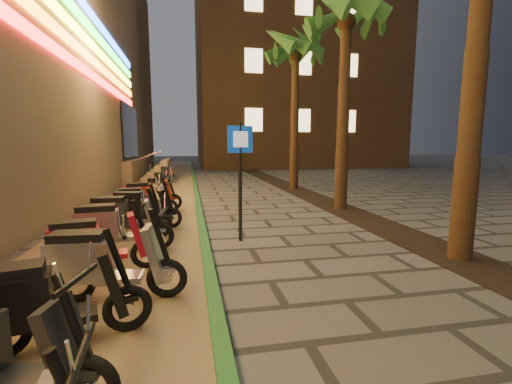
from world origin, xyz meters
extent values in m
plane|color=#474442|center=(0.00, 0.00, 0.00)|extent=(120.00, 120.00, 0.00)
cube|color=#8C7251|center=(-2.60, 10.00, 0.01)|extent=(3.40, 60.00, 0.01)
cube|color=#276A2D|center=(-0.90, 10.00, 0.05)|extent=(0.18, 60.00, 0.10)
cube|color=black|center=(3.60, 5.00, 0.01)|extent=(1.20, 40.00, 0.02)
cube|color=black|center=(-4.45, 18.00, 2.80)|extent=(0.08, 5.00, 3.00)
cube|color=gray|center=(-6.50, 18.00, 0.60)|extent=(5.00, 6.00, 1.20)
cube|color=#FF1414|center=(-4.45, 6.00, 4.50)|extent=(0.06, 26.00, 0.28)
cube|color=orange|center=(-4.45, 6.00, 5.05)|extent=(0.06, 26.00, 0.28)
cube|color=gray|center=(-3.50, 18.00, 0.15)|extent=(0.35, 5.00, 0.30)
cube|color=gray|center=(-3.15, 18.00, 0.45)|extent=(0.35, 5.00, 0.30)
cube|color=gray|center=(-2.80, 18.00, 0.75)|extent=(0.35, 5.00, 0.30)
cube|color=gray|center=(-2.45, 18.00, 1.05)|extent=(0.35, 5.00, 0.30)
cylinder|color=silver|center=(-3.90, 16.00, 1.25)|extent=(2.09, 0.06, 0.81)
cylinder|color=silver|center=(-3.90, 20.00, 1.25)|extent=(2.09, 0.06, 0.81)
cube|color=brown|center=(9.00, 32.00, 12.50)|extent=(18.00, 16.00, 25.00)
cube|color=#E7C67F|center=(4.00, 23.97, 4.00)|extent=(1.40, 0.06, 1.80)
cube|color=#E7C67F|center=(8.00, 23.97, 4.00)|extent=(1.40, 0.06, 1.80)
cube|color=#E7C67F|center=(12.00, 23.97, 4.00)|extent=(1.40, 0.06, 1.80)
cube|color=#E7C67F|center=(4.00, 23.97, 8.50)|extent=(1.40, 0.06, 1.80)
cube|color=#E7C67F|center=(8.00, 23.97, 8.50)|extent=(1.40, 0.06, 1.80)
cube|color=#E7C67F|center=(12.00, 23.97, 8.50)|extent=(1.40, 0.06, 1.80)
cube|color=#E7C67F|center=(8.00, 23.97, 13.00)|extent=(1.40, 0.06, 1.80)
cube|color=#E7C67F|center=(12.00, 23.97, 13.00)|extent=(1.40, 0.06, 1.80)
cylinder|color=#472D19|center=(3.60, 2.00, 2.73)|extent=(0.40, 0.40, 5.45)
cylinder|color=#472D19|center=(3.60, 7.00, 2.85)|extent=(0.40, 0.40, 5.70)
sphere|color=#472D19|center=(3.60, 7.00, 5.70)|extent=(0.56, 0.56, 0.56)
cone|color=#29551A|center=(4.49, 7.00, 6.15)|extent=(0.60, 1.93, 1.52)
cone|color=#29551A|center=(4.28, 7.57, 6.15)|extent=(1.70, 1.86, 1.52)
cone|color=#29551A|center=(3.75, 7.87, 6.15)|extent=(2.00, 0.93, 1.52)
cone|color=#29551A|center=(3.16, 7.77, 6.15)|extent=(1.97, 1.48, 1.52)
cone|color=#29551A|center=(2.77, 7.30, 6.15)|extent=(1.22, 2.02, 1.52)
cone|color=#29551A|center=(2.77, 6.70, 6.15)|extent=(1.22, 2.02, 1.52)
cone|color=#29551A|center=(4.28, 6.43, 6.15)|extent=(1.70, 1.86, 1.52)
cylinder|color=#472D19|center=(3.60, 12.00, 2.98)|extent=(0.40, 0.40, 5.95)
sphere|color=#472D19|center=(3.60, 12.00, 5.95)|extent=(0.56, 0.56, 0.56)
cone|color=#29551A|center=(4.49, 12.00, 6.40)|extent=(0.60, 1.93, 1.52)
cone|color=#29551A|center=(4.28, 12.57, 6.40)|extent=(1.70, 1.86, 1.52)
cone|color=#29551A|center=(3.75, 12.87, 6.40)|extent=(2.00, 0.93, 1.52)
cone|color=#29551A|center=(3.16, 12.77, 6.40)|extent=(1.97, 1.48, 1.52)
cone|color=#29551A|center=(2.77, 12.30, 6.40)|extent=(1.22, 2.02, 1.52)
cone|color=#29551A|center=(2.77, 11.70, 6.40)|extent=(1.22, 2.02, 1.52)
cone|color=#29551A|center=(3.16, 11.23, 6.40)|extent=(1.97, 1.48, 1.52)
cone|color=#29551A|center=(3.75, 11.13, 6.40)|extent=(2.00, 0.93, 1.52)
cone|color=#29551A|center=(4.28, 11.43, 6.40)|extent=(1.70, 1.86, 1.52)
cylinder|color=black|center=(-0.12, 3.96, 1.26)|extent=(0.08, 0.08, 2.52)
cube|color=#0D43AC|center=(-0.11, 3.94, 2.17)|extent=(0.54, 0.18, 0.55)
cube|color=white|center=(-0.11, 3.91, 2.17)|extent=(0.32, 0.11, 0.32)
cylinder|color=black|center=(-1.72, -1.44, 1.04)|extent=(0.08, 0.54, 0.04)
cube|color=#222426|center=(-2.52, -0.48, 0.29)|extent=(0.59, 0.43, 0.08)
cube|color=#222426|center=(-2.11, -0.57, 0.59)|extent=(0.33, 0.43, 0.69)
cylinder|color=black|center=(-2.04, -0.58, 0.78)|extent=(0.28, 0.12, 0.72)
cylinder|color=black|center=(-1.99, -0.59, 1.10)|extent=(0.15, 0.57, 0.04)
cube|color=#222426|center=(-1.97, -0.59, 0.37)|extent=(0.24, 0.18, 0.06)
torus|color=black|center=(-2.98, 0.32, 0.27)|extent=(0.54, 0.24, 0.53)
cylinder|color=silver|center=(-2.98, 0.32, 0.27)|extent=(0.17, 0.14, 0.14)
torus|color=black|center=(-1.88, 0.63, 0.27)|extent=(0.54, 0.24, 0.53)
cylinder|color=silver|center=(-1.88, 0.63, 0.27)|extent=(0.17, 0.14, 0.14)
cube|color=black|center=(-2.44, 0.47, 0.31)|extent=(0.63, 0.48, 0.08)
cube|color=black|center=(-2.90, 0.34, 0.56)|extent=(0.79, 0.56, 0.51)
cube|color=black|center=(-2.90, 0.34, 0.86)|extent=(0.70, 0.48, 0.12)
cube|color=black|center=(-2.02, 0.59, 0.61)|extent=(0.37, 0.47, 0.72)
cylinder|color=black|center=(-1.95, 0.61, 0.82)|extent=(0.29, 0.14, 0.76)
cylinder|color=black|center=(-1.90, 0.62, 1.15)|extent=(0.20, 0.58, 0.05)
cube|color=black|center=(-1.88, 0.63, 0.39)|extent=(0.25, 0.20, 0.06)
torus|color=black|center=(-2.68, 1.49, 0.27)|extent=(0.55, 0.14, 0.55)
cylinder|color=silver|center=(-2.68, 1.49, 0.27)|extent=(0.15, 0.12, 0.15)
torus|color=black|center=(-1.51, 1.41, 0.27)|extent=(0.55, 0.14, 0.55)
cylinder|color=silver|center=(-1.51, 1.41, 0.27)|extent=(0.15, 0.12, 0.15)
cube|color=#BCBBC0|center=(-2.10, 1.45, 0.32)|extent=(0.60, 0.40, 0.08)
cube|color=#BCBBC0|center=(-2.60, 1.48, 0.58)|extent=(0.76, 0.45, 0.53)
cube|color=black|center=(-2.60, 1.48, 0.89)|extent=(0.67, 0.38, 0.13)
cube|color=#BCBBC0|center=(-1.65, 1.42, 0.63)|extent=(0.31, 0.44, 0.74)
cylinder|color=black|center=(-1.58, 1.41, 0.84)|extent=(0.29, 0.09, 0.78)
cylinder|color=black|center=(-1.53, 1.41, 1.18)|extent=(0.09, 0.61, 0.05)
cube|color=#BCBBC0|center=(-1.51, 1.41, 0.40)|extent=(0.24, 0.16, 0.06)
torus|color=black|center=(-3.01, 2.40, 0.26)|extent=(0.53, 0.20, 0.52)
cylinder|color=silver|center=(-3.01, 2.40, 0.26)|extent=(0.16, 0.13, 0.14)
torus|color=black|center=(-1.91, 2.62, 0.26)|extent=(0.53, 0.20, 0.52)
cylinder|color=silver|center=(-1.91, 2.62, 0.26)|extent=(0.16, 0.13, 0.14)
cube|color=maroon|center=(-2.47, 2.51, 0.30)|extent=(0.61, 0.44, 0.08)
cube|color=maroon|center=(-2.93, 2.42, 0.55)|extent=(0.76, 0.51, 0.50)
cube|color=black|center=(-2.93, 2.42, 0.84)|extent=(0.67, 0.43, 0.12)
cube|color=maroon|center=(-2.04, 2.59, 0.60)|extent=(0.34, 0.45, 0.71)
cylinder|color=black|center=(-1.97, 2.60, 0.80)|extent=(0.28, 0.12, 0.74)
cylinder|color=black|center=(-1.92, 2.61, 1.13)|extent=(0.15, 0.58, 0.04)
cube|color=maroon|center=(-1.91, 2.62, 0.38)|extent=(0.24, 0.18, 0.06)
torus|color=black|center=(-2.96, 3.46, 0.28)|extent=(0.56, 0.18, 0.56)
cylinder|color=silver|center=(-2.96, 3.46, 0.28)|extent=(0.16, 0.12, 0.15)
torus|color=black|center=(-1.77, 3.61, 0.28)|extent=(0.56, 0.18, 0.56)
cylinder|color=silver|center=(-1.77, 3.61, 0.28)|extent=(0.16, 0.12, 0.15)
cube|color=gray|center=(-2.37, 3.53, 0.32)|extent=(0.63, 0.43, 0.09)
cube|color=gray|center=(-2.87, 3.47, 0.59)|extent=(0.79, 0.50, 0.53)
cube|color=black|center=(-2.87, 3.47, 0.90)|extent=(0.70, 0.42, 0.13)
cube|color=gray|center=(-1.92, 3.59, 0.64)|extent=(0.34, 0.46, 0.75)
cylinder|color=black|center=(-1.84, 3.60, 0.86)|extent=(0.30, 0.11, 0.79)
cylinder|color=black|center=(-1.79, 3.61, 1.20)|extent=(0.13, 0.62, 0.05)
cube|color=gray|center=(-1.77, 3.61, 0.41)|extent=(0.25, 0.18, 0.06)
torus|color=black|center=(-2.99, 4.65, 0.27)|extent=(0.54, 0.13, 0.54)
cylinder|color=silver|center=(-2.99, 4.65, 0.27)|extent=(0.15, 0.11, 0.15)
torus|color=black|center=(-1.83, 4.59, 0.27)|extent=(0.54, 0.13, 0.54)
cylinder|color=silver|center=(-1.83, 4.59, 0.27)|extent=(0.15, 0.11, 0.15)
cube|color=#222426|center=(-2.42, 4.62, 0.31)|extent=(0.59, 0.38, 0.08)
cube|color=#222426|center=(-2.91, 4.64, 0.57)|extent=(0.75, 0.43, 0.52)
cube|color=black|center=(-2.91, 4.64, 0.87)|extent=(0.66, 0.36, 0.12)
cube|color=#222426|center=(-1.97, 4.60, 0.62)|extent=(0.30, 0.43, 0.73)
cylinder|color=black|center=(-1.90, 4.60, 0.83)|extent=(0.29, 0.09, 0.77)
cylinder|color=black|center=(-1.85, 4.59, 1.16)|extent=(0.07, 0.60, 0.05)
cube|color=#222426|center=(-1.83, 4.59, 0.39)|extent=(0.24, 0.16, 0.06)
torus|color=black|center=(-2.73, 5.63, 0.26)|extent=(0.53, 0.20, 0.52)
cylinder|color=silver|center=(-2.73, 5.63, 0.26)|extent=(0.16, 0.12, 0.14)
torus|color=black|center=(-1.63, 5.43, 0.26)|extent=(0.53, 0.20, 0.52)
cylinder|color=silver|center=(-1.63, 5.43, 0.26)|extent=(0.16, 0.12, 0.14)
cube|color=black|center=(-2.19, 5.53, 0.30)|extent=(0.61, 0.44, 0.08)
cube|color=black|center=(-2.65, 5.62, 0.55)|extent=(0.76, 0.51, 0.50)
cube|color=black|center=(-2.65, 5.62, 0.84)|extent=(0.67, 0.43, 0.12)
cube|color=black|center=(-1.76, 5.45, 0.60)|extent=(0.34, 0.44, 0.71)
cylinder|color=black|center=(-1.70, 5.44, 0.80)|extent=(0.28, 0.12, 0.74)
cylinder|color=black|center=(-1.65, 5.43, 1.13)|extent=(0.15, 0.58, 0.04)
cube|color=black|center=(-1.63, 5.43, 0.38)|extent=(0.24, 0.18, 0.06)
torus|color=black|center=(-2.83, 6.47, 0.26)|extent=(0.52, 0.20, 0.51)
cylinder|color=silver|center=(-2.83, 6.47, 0.26)|extent=(0.16, 0.13, 0.14)
torus|color=black|center=(-1.74, 6.70, 0.26)|extent=(0.52, 0.20, 0.51)
cylinder|color=silver|center=(-1.74, 6.70, 0.26)|extent=(0.16, 0.13, 0.14)
cube|color=silver|center=(-2.29, 6.58, 0.30)|extent=(0.60, 0.44, 0.08)
cube|color=silver|center=(-2.75, 6.49, 0.54)|extent=(0.75, 0.51, 0.49)
cube|color=black|center=(-2.75, 6.49, 0.83)|extent=(0.66, 0.44, 0.12)
cube|color=silver|center=(-1.88, 6.67, 0.59)|extent=(0.34, 0.44, 0.69)
cylinder|color=black|center=(-1.81, 6.69, 0.79)|extent=(0.28, 0.12, 0.73)
cylinder|color=black|center=(-1.76, 6.70, 1.11)|extent=(0.16, 0.57, 0.04)
cube|color=silver|center=(-1.74, 6.70, 0.38)|extent=(0.24, 0.18, 0.06)
torus|color=black|center=(-2.79, 7.52, 0.27)|extent=(0.54, 0.21, 0.53)
cylinder|color=silver|center=(-2.79, 7.52, 0.27)|extent=(0.16, 0.13, 0.14)
torus|color=black|center=(-1.67, 7.75, 0.27)|extent=(0.54, 0.21, 0.53)
cylinder|color=silver|center=(-1.67, 7.75, 0.27)|extent=(0.16, 0.13, 0.14)
cube|color=maroon|center=(-2.24, 7.64, 0.31)|extent=(0.62, 0.45, 0.08)
cube|color=maroon|center=(-2.71, 7.54, 0.56)|extent=(0.78, 0.52, 0.51)
cube|color=black|center=(-2.71, 7.54, 0.86)|extent=(0.69, 0.45, 0.12)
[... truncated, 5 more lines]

